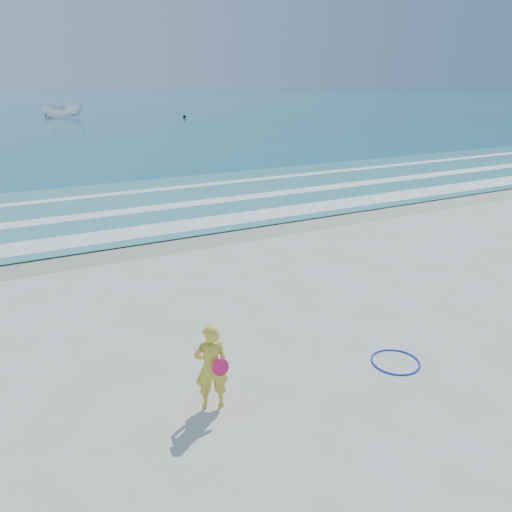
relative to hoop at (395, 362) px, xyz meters
name	(u,v)px	position (x,y,z in m)	size (l,w,h in m)	color
ground	(330,389)	(-1.57, -0.12, -0.02)	(400.00, 400.00, 0.00)	silver
wet_sand	(163,242)	(-1.57, 8.88, -0.01)	(400.00, 2.40, 0.00)	#B2A893
ocean	(7,104)	(-1.57, 104.88, 0.00)	(400.00, 190.00, 0.04)	#19727F
shallow	(124,207)	(-1.57, 13.88, 0.03)	(400.00, 10.00, 0.01)	#59B7AD
foam_near	(151,230)	(-1.57, 10.18, 0.04)	(400.00, 1.40, 0.01)	white
foam_mid	(129,211)	(-1.57, 13.08, 0.04)	(400.00, 0.90, 0.01)	white
foam_far	(110,194)	(-1.57, 16.38, 0.04)	(400.00, 0.60, 0.01)	white
hoop	(395,362)	(0.00, 0.00, 0.00)	(0.89, 0.89, 0.03)	#0C2DE1
boat	(63,110)	(3.05, 63.44, 1.02)	(1.94, 5.17, 2.00)	white
buoy	(184,117)	(16.55, 56.08, 0.22)	(0.40, 0.40, 0.40)	black
woman	(211,367)	(-3.49, 0.40, 0.71)	(0.60, 0.47, 1.45)	gold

